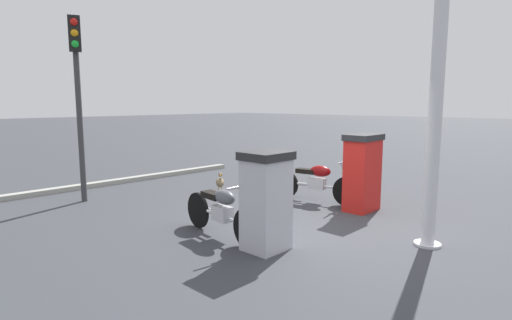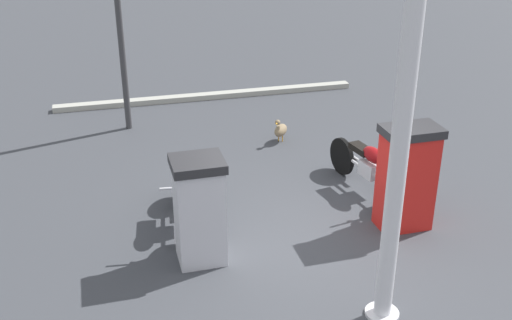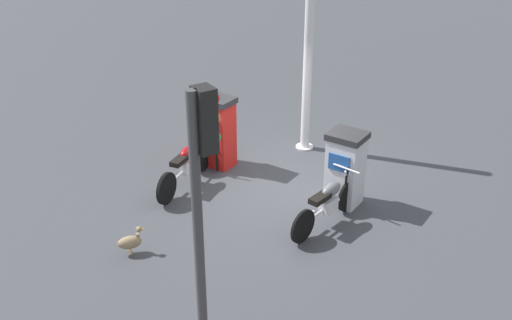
{
  "view_description": "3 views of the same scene",
  "coord_description": "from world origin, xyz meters",
  "px_view_note": "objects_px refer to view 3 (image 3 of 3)",
  "views": [
    {
      "loc": [
        -3.89,
        5.93,
        2.17
      ],
      "look_at": [
        1.26,
        0.18,
        1.08
      ],
      "focal_mm": 28.49,
      "sensor_mm": 36.0,
      "label": 1
    },
    {
      "loc": [
        -7.02,
        2.8,
        4.74
      ],
      "look_at": [
        0.97,
        0.4,
        0.83
      ],
      "focal_mm": 43.66,
      "sensor_mm": 36.0,
      "label": 2
    },
    {
      "loc": [
        9.33,
        5.54,
        6.09
      ],
      "look_at": [
        1.38,
        0.46,
        1.28
      ],
      "focal_mm": 42.88,
      "sensor_mm": 36.0,
      "label": 3
    }
  ],
  "objects_px": {
    "wandering_duck": "(130,241)",
    "roadside_traffic_light": "(202,198)",
    "canopy_support_pole": "(308,55)",
    "motorcycle_far_pump": "(328,202)",
    "fuel_pump_near": "(216,131)",
    "fuel_pump_far": "(345,168)",
    "motorcycle_near_pump": "(186,165)"
  },
  "relations": [
    {
      "from": "motorcycle_near_pump",
      "to": "canopy_support_pole",
      "type": "bearing_deg",
      "value": 157.3
    },
    {
      "from": "fuel_pump_near",
      "to": "fuel_pump_far",
      "type": "xyz_separation_m",
      "value": [
        0.0,
        2.99,
        -0.04
      ]
    },
    {
      "from": "motorcycle_near_pump",
      "to": "roadside_traffic_light",
      "type": "xyz_separation_m",
      "value": [
        3.83,
        3.41,
        2.23
      ]
    },
    {
      "from": "motorcycle_far_pump",
      "to": "roadside_traffic_light",
      "type": "distance_m",
      "value": 4.62
    },
    {
      "from": "fuel_pump_far",
      "to": "roadside_traffic_light",
      "type": "xyz_separation_m",
      "value": [
        4.9,
        0.44,
        1.94
      ]
    },
    {
      "from": "wandering_duck",
      "to": "roadside_traffic_light",
      "type": "relative_size",
      "value": 0.13
    },
    {
      "from": "fuel_pump_near",
      "to": "motorcycle_far_pump",
      "type": "relative_size",
      "value": 0.78
    },
    {
      "from": "motorcycle_near_pump",
      "to": "fuel_pump_near",
      "type": "bearing_deg",
      "value": -178.56
    },
    {
      "from": "roadside_traffic_light",
      "to": "canopy_support_pole",
      "type": "height_order",
      "value": "canopy_support_pole"
    },
    {
      "from": "fuel_pump_far",
      "to": "motorcycle_near_pump",
      "type": "relative_size",
      "value": 0.7
    },
    {
      "from": "motorcycle_far_pump",
      "to": "roadside_traffic_light",
      "type": "bearing_deg",
      "value": 5.11
    },
    {
      "from": "motorcycle_far_pump",
      "to": "canopy_support_pole",
      "type": "relative_size",
      "value": 0.44
    },
    {
      "from": "motorcycle_near_pump",
      "to": "motorcycle_far_pump",
      "type": "height_order",
      "value": "motorcycle_near_pump"
    },
    {
      "from": "fuel_pump_far",
      "to": "wandering_duck",
      "type": "bearing_deg",
      "value": -33.62
    },
    {
      "from": "motorcycle_far_pump",
      "to": "roadside_traffic_light",
      "type": "height_order",
      "value": "roadside_traffic_light"
    },
    {
      "from": "motorcycle_far_pump",
      "to": "wandering_duck",
      "type": "xyz_separation_m",
      "value": [
        2.58,
        -2.37,
        -0.24
      ]
    },
    {
      "from": "motorcycle_near_pump",
      "to": "fuel_pump_far",
      "type": "bearing_deg",
      "value": 109.87
    },
    {
      "from": "motorcycle_near_pump",
      "to": "canopy_support_pole",
      "type": "xyz_separation_m",
      "value": [
        -2.81,
        1.18,
        1.73
      ]
    },
    {
      "from": "fuel_pump_near",
      "to": "fuel_pump_far",
      "type": "bearing_deg",
      "value": 89.99
    },
    {
      "from": "fuel_pump_near",
      "to": "canopy_support_pole",
      "type": "distance_m",
      "value": 2.54
    },
    {
      "from": "motorcycle_far_pump",
      "to": "wandering_duck",
      "type": "bearing_deg",
      "value": -42.57
    },
    {
      "from": "fuel_pump_near",
      "to": "wandering_duck",
      "type": "distance_m",
      "value": 3.55
    },
    {
      "from": "fuel_pump_far",
      "to": "canopy_support_pole",
      "type": "xyz_separation_m",
      "value": [
        -1.74,
        -1.78,
        1.45
      ]
    },
    {
      "from": "fuel_pump_far",
      "to": "canopy_support_pole",
      "type": "height_order",
      "value": "canopy_support_pole"
    },
    {
      "from": "fuel_pump_near",
      "to": "canopy_support_pole",
      "type": "xyz_separation_m",
      "value": [
        -1.74,
        1.2,
        1.4
      ]
    },
    {
      "from": "canopy_support_pole",
      "to": "fuel_pump_near",
      "type": "bearing_deg",
      "value": -34.64
    },
    {
      "from": "fuel_pump_near",
      "to": "fuel_pump_far",
      "type": "relative_size",
      "value": 1.06
    },
    {
      "from": "roadside_traffic_light",
      "to": "canopy_support_pole",
      "type": "relative_size",
      "value": 0.87
    },
    {
      "from": "wandering_duck",
      "to": "fuel_pump_far",
      "type": "bearing_deg",
      "value": 146.38
    },
    {
      "from": "fuel_pump_far",
      "to": "motorcycle_far_pump",
      "type": "distance_m",
      "value": 0.9
    },
    {
      "from": "roadside_traffic_light",
      "to": "fuel_pump_near",
      "type": "bearing_deg",
      "value": -144.98
    },
    {
      "from": "fuel_pump_near",
      "to": "motorcycle_near_pump",
      "type": "distance_m",
      "value": 1.12
    }
  ]
}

